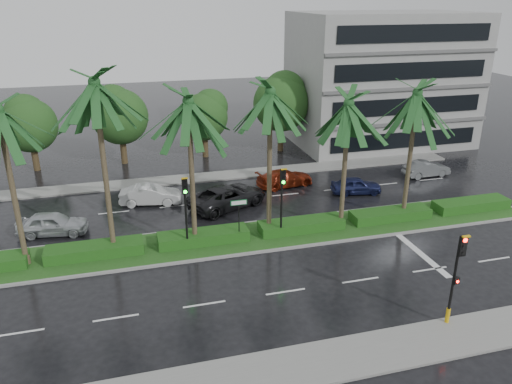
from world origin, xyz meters
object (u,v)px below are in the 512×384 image
object	(u,v)px
car_red	(285,178)
car_blue	(356,185)
car_white	(150,195)
signal_median_left	(185,203)
car_darkgrey	(228,196)
signal_near	(456,276)
car_grey	(426,169)
street_sign	(239,210)
car_silver	(53,224)

from	to	relation	value
car_red	car_blue	bearing A→B (deg)	-132.19
car_white	signal_median_left	bearing A→B (deg)	-159.06
signal_median_left	car_blue	world-z (taller)	signal_median_left
signal_median_left	car_darkgrey	distance (m)	7.00
signal_median_left	car_red	world-z (taller)	signal_median_left
signal_near	car_darkgrey	world-z (taller)	signal_near
signal_median_left	car_darkgrey	world-z (taller)	signal_median_left
car_darkgrey	car_white	bearing A→B (deg)	44.26
car_red	car_grey	size ratio (longest dim) A/B	1.15
car_darkgrey	car_grey	distance (m)	16.61
car_grey	car_darkgrey	bearing A→B (deg)	93.36
signal_median_left	street_sign	xyz separation A→B (m)	(3.00, 0.18, -0.87)
car_silver	car_darkgrey	distance (m)	11.07
street_sign	car_blue	world-z (taller)	street_sign
car_white	car_grey	bearing A→B (deg)	-80.40
street_sign	car_blue	distance (m)	11.47
car_darkgrey	signal_near	bearing A→B (deg)	178.03
car_blue	car_white	bearing A→B (deg)	92.26
car_silver	signal_median_left	bearing A→B (deg)	-111.17
car_silver	car_white	distance (m)	6.79
signal_median_left	street_sign	bearing A→B (deg)	3.47
car_silver	car_blue	xyz separation A→B (m)	(20.50, 1.25, -0.08)
car_silver	car_red	size ratio (longest dim) A/B	0.94
signal_near	car_silver	world-z (taller)	signal_near
signal_near	car_grey	xyz separation A→B (m)	(10.00, 17.19, -1.88)
street_sign	car_white	world-z (taller)	street_sign
signal_median_left	car_grey	size ratio (longest dim) A/B	1.16
car_white	car_darkgrey	xyz separation A→B (m)	(5.00, -1.90, 0.10)
car_grey	car_silver	bearing A→B (deg)	93.43
car_blue	car_grey	distance (m)	7.26
car_silver	car_darkgrey	bearing A→B (deg)	-74.40
car_white	car_grey	xyz separation A→B (m)	(21.50, -0.03, -0.06)
street_sign	car_silver	distance (m)	11.39
car_silver	car_darkgrey	size ratio (longest dim) A/B	0.74
street_sign	car_darkgrey	size ratio (longest dim) A/B	0.47
signal_median_left	car_red	bearing A→B (deg)	44.65
signal_near	car_blue	bearing A→B (deg)	78.90
signal_median_left	car_darkgrey	size ratio (longest dim) A/B	0.78
signal_near	street_sign	size ratio (longest dim) A/B	1.68
car_grey	street_sign	bearing A→B (deg)	110.19
car_blue	car_grey	xyz separation A→B (m)	(7.00, 1.91, 0.01)
signal_median_left	car_darkgrey	bearing A→B (deg)	58.15
signal_median_left	car_silver	xyz separation A→B (m)	(-7.50, 4.35, -2.30)
car_darkgrey	street_sign	bearing A→B (deg)	149.80
car_blue	street_sign	bearing A→B (deg)	128.29
car_white	car_red	bearing A→B (deg)	-75.38
signal_near	car_silver	bearing A→B (deg)	141.26
signal_near	car_blue	xyz separation A→B (m)	(3.00, 15.29, -1.89)
signal_median_left	car_blue	xyz separation A→B (m)	(13.00, 5.60, -2.39)
signal_near	car_silver	xyz separation A→B (m)	(-17.50, 14.04, -1.81)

